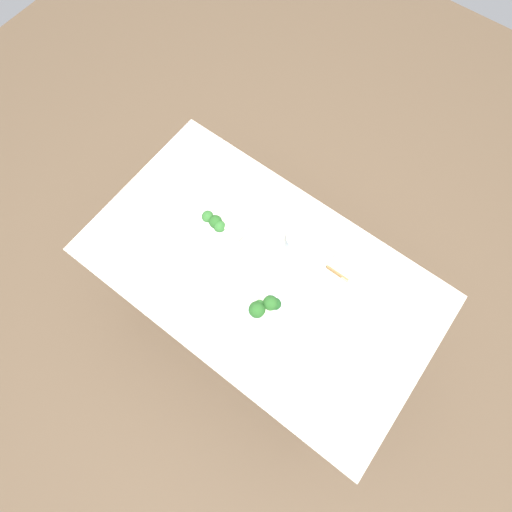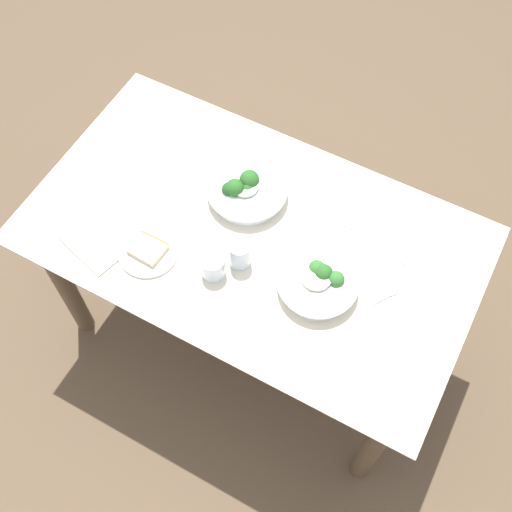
{
  "view_description": "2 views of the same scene",
  "coord_description": "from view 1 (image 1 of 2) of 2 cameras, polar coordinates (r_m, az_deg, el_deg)",
  "views": [
    {
      "loc": [
        0.3,
        -0.44,
        2.37
      ],
      "look_at": [
        -0.05,
        0.03,
        0.8
      ],
      "focal_mm": 28.61,
      "sensor_mm": 36.0,
      "label": 1
    },
    {
      "loc": [
        -0.54,
        0.98,
        2.56
      ],
      "look_at": [
        -0.06,
        0.09,
        0.8
      ],
      "focal_mm": 45.65,
      "sensor_mm": 36.0,
      "label": 2
    }
  ],
  "objects": [
    {
      "name": "water_glass_center",
      "position": [
        1.69,
        2.5,
        1.38
      ],
      "size": [
        0.07,
        0.07,
        0.1
      ],
      "primitive_type": "cylinder",
      "color": "silver",
      "rests_on": "dining_table"
    },
    {
      "name": "bread_side_plate",
      "position": [
        1.73,
        11.96,
        -1.51
      ],
      "size": [
        0.19,
        0.19,
        0.03
      ],
      "color": "silver",
      "rests_on": "dining_table"
    },
    {
      "name": "ground_plane",
      "position": [
        2.43,
        0.48,
        -7.89
      ],
      "size": [
        6.0,
        6.0,
        0.0
      ],
      "primitive_type": "plane",
      "color": "brown"
    },
    {
      "name": "fork_by_near_bowl",
      "position": [
        1.74,
        18.82,
        -7.68
      ],
      "size": [
        0.07,
        0.09,
        0.0
      ],
      "rotation": [
        0.0,
        0.0,
        2.17
      ],
      "color": "#B7B7BC",
      "rests_on": "dining_table"
    },
    {
      "name": "napkin_folded_upper",
      "position": [
        1.76,
        17.37,
        -3.58
      ],
      "size": [
        0.25,
        0.21,
        0.01
      ],
      "primitive_type": "cube",
      "rotation": [
        0.0,
        0.0,
        -0.27
      ],
      "color": "#B1A997",
      "rests_on": "dining_table"
    },
    {
      "name": "table_knife_right",
      "position": [
        1.71,
        -11.07,
        -4.39
      ],
      "size": [
        0.04,
        0.19,
        0.0
      ],
      "primitive_type": "cube",
      "rotation": [
        0.0,
        0.0,
        1.72
      ],
      "color": "#B7B7BC",
      "rests_on": "dining_table"
    },
    {
      "name": "water_glass_side",
      "position": [
        1.71,
        5.42,
        2.05
      ],
      "size": [
        0.08,
        0.08,
        0.08
      ],
      "primitive_type": "cylinder",
      "color": "silver",
      "rests_on": "dining_table"
    },
    {
      "name": "fork_by_far_bowl",
      "position": [
        1.84,
        -11.22,
        6.34
      ],
      "size": [
        0.06,
        0.09,
        0.0
      ],
      "rotation": [
        0.0,
        0.0,
        4.15
      ],
      "color": "#B7B7BC",
      "rests_on": "dining_table"
    },
    {
      "name": "table_knife_left",
      "position": [
        1.8,
        -13.61,
        2.34
      ],
      "size": [
        0.18,
        0.09,
        0.0
      ],
      "primitive_type": "cube",
      "rotation": [
        0.0,
        0.0,
        5.84
      ],
      "color": "#B7B7BC",
      "rests_on": "dining_table"
    },
    {
      "name": "broccoli_bowl_near",
      "position": [
        1.63,
        0.66,
        -7.08
      ],
      "size": [
        0.27,
        0.27,
        0.1
      ],
      "color": "white",
      "rests_on": "dining_table"
    },
    {
      "name": "broccoli_bowl_far",
      "position": [
        1.76,
        -5.04,
        4.93
      ],
      "size": [
        0.25,
        0.25,
        0.09
      ],
      "color": "white",
      "rests_on": "dining_table"
    },
    {
      "name": "dining_table",
      "position": [
        1.81,
        0.64,
        -3.49
      ],
      "size": [
        1.47,
        0.85,
        0.76
      ],
      "color": "beige",
      "rests_on": "ground_plane"
    }
  ]
}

